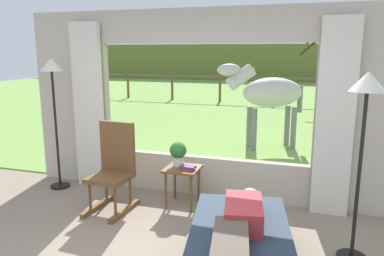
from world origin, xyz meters
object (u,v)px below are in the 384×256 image
(recliner_sofa, at_px, (240,252))
(pasture_tree, at_px, (326,68))
(book_stack, at_px, (188,168))
(reclining_person, at_px, (240,223))
(side_table, at_px, (183,175))
(horse, at_px, (269,93))
(potted_plant, at_px, (178,152))
(floor_lamp_left, at_px, (53,84))
(rocking_chair, at_px, (114,167))
(floor_lamp_right, at_px, (365,111))

(recliner_sofa, bearing_deg, pasture_tree, 74.17)
(book_stack, bearing_deg, reclining_person, -54.81)
(pasture_tree, bearing_deg, book_stack, -102.43)
(recliner_sofa, relative_size, book_stack, 8.91)
(side_table, height_order, pasture_tree, pasture_tree)
(reclining_person, distance_m, horse, 4.68)
(potted_plant, xyz_separation_m, book_stack, (0.17, -0.13, -0.16))
(recliner_sofa, distance_m, floor_lamp_left, 3.53)
(rocking_chair, xyz_separation_m, pasture_tree, (2.76, 8.69, 0.91))
(floor_lamp_right, height_order, pasture_tree, pasture_tree)
(potted_plant, relative_size, book_stack, 1.56)
(side_table, xyz_separation_m, book_stack, (0.09, -0.07, 0.12))
(rocking_chair, bearing_deg, book_stack, 19.36)
(rocking_chair, distance_m, floor_lamp_left, 1.58)
(floor_lamp_left, bearing_deg, pasture_tree, 64.62)
(reclining_person, bearing_deg, rocking_chair, 140.56)
(floor_lamp_left, xyz_separation_m, horse, (2.68, 3.20, -0.38))
(recliner_sofa, bearing_deg, side_table, 117.35)
(pasture_tree, bearing_deg, floor_lamp_left, -115.38)
(potted_plant, xyz_separation_m, floor_lamp_left, (-1.89, 0.03, 0.83))
(reclining_person, relative_size, potted_plant, 4.48)
(recliner_sofa, height_order, side_table, side_table)
(side_table, distance_m, pasture_tree, 8.64)
(side_table, xyz_separation_m, horse, (0.71, 3.29, 0.73))
(recliner_sofa, height_order, floor_lamp_right, floor_lamp_right)
(rocking_chair, height_order, floor_lamp_left, floor_lamp_left)
(potted_plant, bearing_deg, floor_lamp_right, -20.30)
(rocking_chair, xyz_separation_m, floor_lamp_left, (-1.16, 0.42, 0.99))
(rocking_chair, relative_size, side_table, 2.15)
(book_stack, bearing_deg, side_table, 144.71)
(floor_lamp_left, relative_size, floor_lamp_right, 1.04)
(reclining_person, bearing_deg, book_stack, 115.00)
(rocking_chair, bearing_deg, side_table, 25.30)
(floor_lamp_left, bearing_deg, book_stack, -4.25)
(reclining_person, distance_m, rocking_chair, 2.07)
(potted_plant, relative_size, horse, 0.18)
(horse, xyz_separation_m, pasture_tree, (1.24, 5.07, 0.30))
(floor_lamp_left, distance_m, horse, 4.19)
(rocking_chair, distance_m, book_stack, 0.94)
(floor_lamp_right, bearing_deg, horse, 107.86)
(recliner_sofa, xyz_separation_m, reclining_person, (0.00, -0.05, 0.30))
(floor_lamp_right, bearing_deg, potted_plant, 159.70)
(potted_plant, distance_m, floor_lamp_left, 2.07)
(side_table, relative_size, book_stack, 2.53)
(rocking_chair, relative_size, floor_lamp_left, 0.59)
(recliner_sofa, bearing_deg, floor_lamp_right, 20.07)
(floor_lamp_left, bearing_deg, floor_lamp_right, -11.35)
(potted_plant, bearing_deg, book_stack, -36.02)
(side_table, bearing_deg, potted_plant, 143.13)
(book_stack, relative_size, floor_lamp_left, 0.11)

